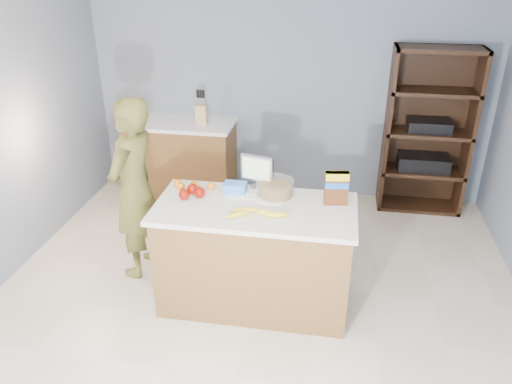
% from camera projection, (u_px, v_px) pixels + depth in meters
% --- Properties ---
extents(floor, '(4.50, 5.00, 0.02)m').
position_uv_depth(floor, '(249.00, 324.00, 3.97)').
color(floor, beige).
rests_on(floor, ground).
extents(walls, '(4.52, 5.02, 2.51)m').
position_uv_depth(walls, '(247.00, 126.00, 3.24)').
color(walls, slate).
rests_on(walls, ground).
extents(counter_peninsula, '(1.56, 0.76, 0.90)m').
position_uv_depth(counter_peninsula, '(255.00, 259.00, 4.05)').
color(counter_peninsula, brown).
rests_on(counter_peninsula, ground).
extents(back_cabinet, '(1.24, 0.62, 0.90)m').
position_uv_depth(back_cabinet, '(182.00, 158.00, 5.90)').
color(back_cabinet, brown).
rests_on(back_cabinet, ground).
extents(shelving_unit, '(0.90, 0.40, 1.80)m').
position_uv_depth(shelving_unit, '(427.00, 134.00, 5.44)').
color(shelving_unit, black).
rests_on(shelving_unit, ground).
extents(person, '(0.49, 0.66, 1.63)m').
position_uv_depth(person, '(135.00, 189.00, 4.31)').
color(person, brown).
rests_on(person, ground).
extents(knife_block, '(0.12, 0.10, 0.31)m').
position_uv_depth(knife_block, '(202.00, 114.00, 5.58)').
color(knife_block, tan).
rests_on(knife_block, back_cabinet).
extents(envelopes, '(0.45, 0.19, 0.00)m').
position_uv_depth(envelopes, '(255.00, 199.00, 3.95)').
color(envelopes, white).
rests_on(envelopes, counter_peninsula).
extents(bananas, '(0.47, 0.20, 0.04)m').
position_uv_depth(bananas, '(257.00, 213.00, 3.70)').
color(bananas, yellow).
rests_on(bananas, counter_peninsula).
extents(apples, '(0.20, 0.20, 0.09)m').
position_uv_depth(apples, '(192.00, 192.00, 3.97)').
color(apples, '#810D03').
rests_on(apples, counter_peninsula).
extents(oranges, '(0.35, 0.12, 0.06)m').
position_uv_depth(oranges, '(192.00, 185.00, 4.10)').
color(oranges, orange).
rests_on(oranges, counter_peninsula).
extents(blue_carton, '(0.18, 0.12, 0.08)m').
position_uv_depth(blue_carton, '(235.00, 187.00, 4.05)').
color(blue_carton, blue).
rests_on(blue_carton, counter_peninsula).
extents(salad_bowl, '(0.30, 0.30, 0.13)m').
position_uv_depth(salad_bowl, '(275.00, 189.00, 3.99)').
color(salad_bowl, '#267219').
rests_on(salad_bowl, counter_peninsula).
extents(tv, '(0.28, 0.12, 0.28)m').
position_uv_depth(tv, '(257.00, 170.00, 4.07)').
color(tv, silver).
rests_on(tv, counter_peninsula).
extents(cereal_box, '(0.19, 0.09, 0.27)m').
position_uv_depth(cereal_box, '(336.00, 186.00, 3.81)').
color(cereal_box, '#592B14').
rests_on(cereal_box, counter_peninsula).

